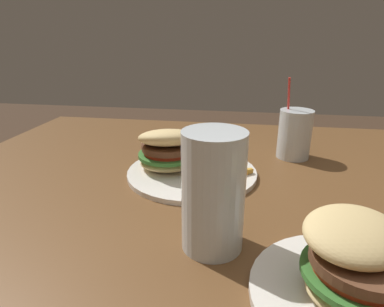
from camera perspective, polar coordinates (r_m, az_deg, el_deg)
The scene contains 6 objects.
dining_table at distance 0.53m, azimuth 4.98°, elevation -25.56°, with size 1.25×1.33×0.72m.
meal_plate_near at distance 0.67m, azimuth -2.23°, elevation -0.96°, with size 0.27×0.27×0.11m.
beer_glass at distance 0.43m, azimuth 3.77°, elevation -7.62°, with size 0.08×0.08×0.17m.
juice_glass at distance 0.79m, azimuth 17.73°, elevation 2.93°, with size 0.08×0.08×0.19m.
spoon at distance 0.84m, azimuth -4.23°, elevation 1.74°, with size 0.17×0.08×0.02m.
meal_plate_far at distance 0.41m, azimuth 27.09°, elevation -18.50°, with size 0.23×0.23×0.10m.
Camera 1 is at (-0.02, 0.37, 1.00)m, focal length 30.00 mm.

